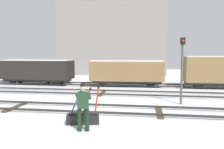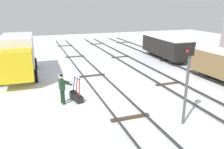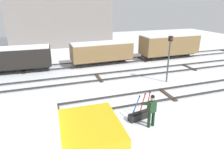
# 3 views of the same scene
# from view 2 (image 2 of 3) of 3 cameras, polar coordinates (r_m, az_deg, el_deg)

# --- Properties ---
(ground_plane) EXTENTS (60.00, 60.00, 0.00)m
(ground_plane) POSITION_cam_2_polar(r_m,az_deg,el_deg) (13.75, -1.35, -4.61)
(ground_plane) COLOR silver
(track_main_line) EXTENTS (44.00, 1.94, 0.18)m
(track_main_line) POSITION_cam_2_polar(r_m,az_deg,el_deg) (13.71, -1.35, -4.19)
(track_main_line) COLOR #2D2B28
(track_main_line) RESTS_ON ground_plane
(track_siding_near) EXTENTS (44.00, 1.94, 0.18)m
(track_siding_near) POSITION_cam_2_polar(r_m,az_deg,el_deg) (15.59, 14.35, -2.04)
(track_siding_near) COLOR #2D2B28
(track_siding_near) RESTS_ON ground_plane
(track_siding_far) EXTENTS (44.00, 1.94, 0.18)m
(track_siding_far) POSITION_cam_2_polar(r_m,az_deg,el_deg) (18.02, 24.78, -0.51)
(track_siding_far) COLOR #2D2B28
(track_siding_far) RESTS_ON ground_plane
(switch_lever_frame) EXTENTS (1.29, 0.59, 1.45)m
(switch_lever_frame) POSITION_cam_2_polar(r_m,az_deg,el_deg) (12.74, -9.18, -5.46)
(switch_lever_frame) COLOR black
(switch_lever_frame) RESTS_ON ground_plane
(rail_worker) EXTENTS (0.62, 0.72, 1.70)m
(rail_worker) POSITION_cam_2_polar(r_m,az_deg,el_deg) (12.18, -12.61, -3.15)
(rail_worker) COLOR black
(rail_worker) RESTS_ON ground_plane
(delivery_truck) EXTENTS (6.43, 2.58, 3.00)m
(delivery_truck) POSITION_cam_2_polar(r_m,az_deg,el_deg) (17.71, -23.06, 4.68)
(delivery_truck) COLOR gold
(delivery_truck) RESTS_ON ground_plane
(signal_post) EXTENTS (0.24, 0.32, 3.52)m
(signal_post) POSITION_cam_2_polar(r_m,az_deg,el_deg) (9.96, 18.79, -0.83)
(signal_post) COLOR #4C4C4C
(signal_post) RESTS_ON ground_plane
(freight_car_near_switch) EXTENTS (6.27, 2.31, 2.15)m
(freight_car_near_switch) POSITION_cam_2_polar(r_m,az_deg,el_deg) (22.74, 13.67, 6.98)
(freight_car_near_switch) COLOR #2D2B28
(freight_car_near_switch) RESTS_ON ground_plane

